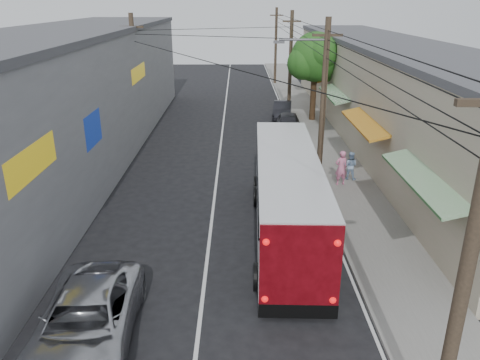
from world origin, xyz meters
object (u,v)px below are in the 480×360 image
object	(u,v)px
coach_bus	(287,195)
pedestrian_near	(341,168)
pedestrian_far	(350,166)
parked_car_far	(282,110)
parked_suv	(290,163)
parked_car_mid	(288,123)
jeepney	(86,322)

from	to	relation	value
coach_bus	pedestrian_near	size ratio (longest dim) A/B	6.37
pedestrian_far	parked_car_far	bearing A→B (deg)	-57.34
parked_suv	parked_car_far	bearing A→B (deg)	89.96
parked_car_mid	parked_car_far	distance (m)	4.52
jeepney	parked_suv	distance (m)	14.43
jeepney	parked_suv	size ratio (longest dim) A/B	1.03
coach_bus	pedestrian_near	world-z (taller)	coach_bus
parked_suv	parked_car_far	world-z (taller)	parked_suv
parked_car_far	pedestrian_far	bearing A→B (deg)	-73.85
pedestrian_far	pedestrian_near	bearing A→B (deg)	73.51
parked_car_far	pedestrian_far	distance (m)	14.00
coach_bus	parked_car_far	distance (m)	19.64
parked_suv	pedestrian_near	distance (m)	2.75
jeepney	parked_suv	xyz separation A→B (m)	(6.70, 12.78, 0.01)
pedestrian_far	parked_suv	bearing A→B (deg)	12.25
jeepney	parked_car_mid	distance (m)	22.75
parked_car_far	pedestrian_near	size ratio (longest dim) A/B	2.23
coach_bus	pedestrian_near	distance (m)	5.94
parked_car_mid	pedestrian_far	size ratio (longest dim) A/B	2.80
parked_car_far	parked_suv	bearing A→B (deg)	-86.42
parked_car_far	pedestrian_near	distance (m)	14.66
parked_suv	pedestrian_far	world-z (taller)	pedestrian_far
jeepney	pedestrian_far	size ratio (longest dim) A/B	3.74
jeepney	pedestrian_near	size ratio (longest dim) A/B	3.10
coach_bus	parked_car_far	bearing A→B (deg)	87.21
parked_suv	pedestrian_far	bearing A→B (deg)	-7.88
coach_bus	parked_suv	xyz separation A→B (m)	(0.80, 6.33, -0.88)
coach_bus	parked_car_far	size ratio (longest dim) A/B	2.86
coach_bus	jeepney	bearing A→B (deg)	-130.58
pedestrian_near	pedestrian_far	xyz separation A→B (m)	(0.63, 0.75, -0.15)
jeepney	pedestrian_far	xyz separation A→B (m)	(9.72, 12.18, 0.09)
coach_bus	pedestrian_near	xyz separation A→B (m)	(3.18, 4.98, -0.65)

